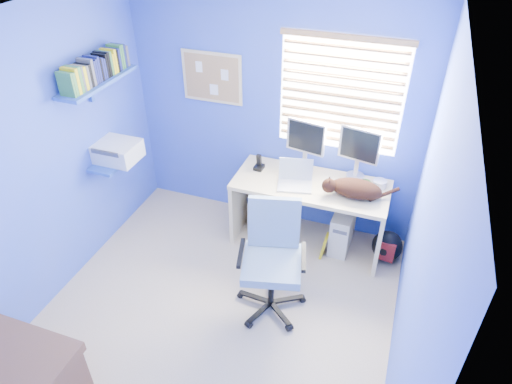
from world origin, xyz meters
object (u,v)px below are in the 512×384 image
(laptop, at_px, (295,177))
(desk, at_px, (309,213))
(tower_pc, at_px, (343,229))
(cat, at_px, (356,189))
(office_chair, at_px, (272,272))

(laptop, bearing_deg, desk, 23.83)
(laptop, bearing_deg, tower_pc, 3.79)
(cat, height_order, office_chair, office_chair)
(desk, xyz_separation_m, office_chair, (-0.09, -0.94, 0.01))
(office_chair, bearing_deg, desk, 84.33)
(desk, distance_m, cat, 0.64)
(desk, distance_m, office_chair, 0.94)
(office_chair, bearing_deg, cat, 58.33)
(desk, height_order, cat, cat)
(laptop, height_order, cat, laptop)
(desk, xyz_separation_m, tower_pc, (0.36, 0.04, -0.14))
(tower_pc, height_order, office_chair, office_chair)
(tower_pc, relative_size, office_chair, 0.44)
(laptop, xyz_separation_m, tower_pc, (0.50, 0.15, -0.62))
(cat, distance_m, office_chair, 1.11)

